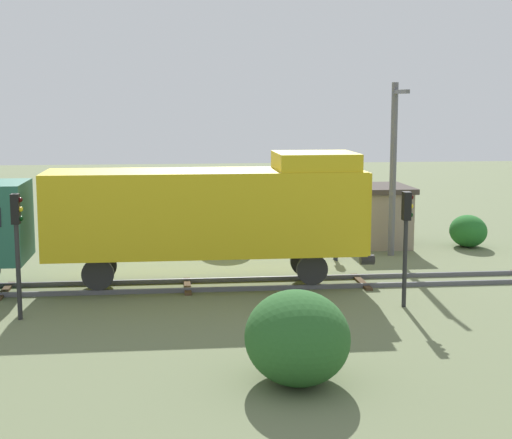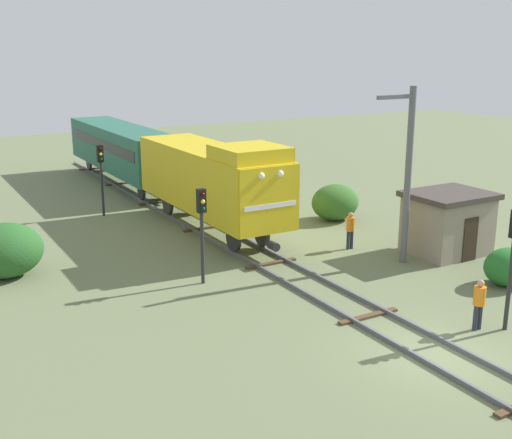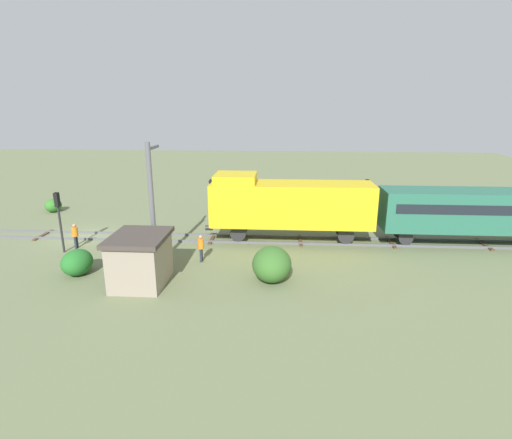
{
  "view_description": "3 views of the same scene",
  "coord_description": "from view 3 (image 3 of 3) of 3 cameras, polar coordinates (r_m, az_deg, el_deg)",
  "views": [
    {
      "loc": [
        -27.22,
        16.28,
        6.5
      ],
      "look_at": [
        -0.89,
        13.4,
        2.53
      ],
      "focal_mm": 55.0,
      "sensor_mm": 36.0,
      "label": 1
    },
    {
      "loc": [
        -13.3,
        -12.22,
        8.79
      ],
      "look_at": [
        0.72,
        11.92,
        1.28
      ],
      "focal_mm": 45.0,
      "sensor_mm": 36.0,
      "label": 2
    },
    {
      "loc": [
        26.84,
        14.34,
        9.3
      ],
      "look_at": [
        -0.36,
        12.58,
        1.43
      ],
      "focal_mm": 28.0,
      "sensor_mm": 36.0,
      "label": 3
    }
  ],
  "objects": [
    {
      "name": "bush_far",
      "position": [
        24.81,
        -24.19,
        -5.61
      ],
      "size": [
        2.0,
        1.64,
        1.45
      ],
      "primitive_type": "ellipsoid",
      "color": "#226726",
      "rests_on": "ground"
    },
    {
      "name": "bush_back",
      "position": [
        21.84,
        2.27,
        -6.39
      ],
      "size": [
        2.62,
        2.14,
        1.9
      ],
      "primitive_type": "ellipsoid",
      "color": "#346226",
      "rests_on": "ground"
    },
    {
      "name": "worker_by_signal",
      "position": [
        24.59,
        -7.87,
        -3.8
      ],
      "size": [
        0.38,
        0.38,
        1.7
      ],
      "rotation": [
        0.0,
        0.0,
        0.01
      ],
      "color": "#262B38",
      "rests_on": "ground"
    },
    {
      "name": "ground_plane",
      "position": [
        31.82,
        -23.3,
        -2.26
      ],
      "size": [
        113.39,
        113.39,
        0.0
      ],
      "primitive_type": "plane",
      "color": "#66704C"
    },
    {
      "name": "bush_near",
      "position": [
        40.18,
        -26.97,
        1.8
      ],
      "size": [
        1.63,
        1.33,
        1.18
      ],
      "primitive_type": "ellipsoid",
      "color": "#307326",
      "rests_on": "ground"
    },
    {
      "name": "worker_near_track",
      "position": [
        29.21,
        -24.42,
        -1.91
      ],
      "size": [
        0.38,
        0.38,
        1.7
      ],
      "rotation": [
        0.0,
        0.0,
        5.86
      ],
      "color": "#262B38",
      "rests_on": "ground"
    },
    {
      "name": "locomotive",
      "position": [
        27.62,
        4.69,
        2.38
      ],
      "size": [
        2.9,
        11.6,
        4.6
      ],
      "color": "gold",
      "rests_on": "railway_track"
    },
    {
      "name": "traffic_signal_far",
      "position": [
        31.82,
        15.47,
        3.49
      ],
      "size": [
        0.32,
        0.34,
        3.83
      ],
      "color": "#262628",
      "rests_on": "ground"
    },
    {
      "name": "relay_hut",
      "position": [
        22.17,
        -16.19,
        -5.47
      ],
      "size": [
        3.5,
        2.9,
        2.74
      ],
      "color": "gray",
      "rests_on": "ground"
    },
    {
      "name": "passenger_car_leading",
      "position": [
        30.95,
        30.2,
        1.23
      ],
      "size": [
        2.84,
        14.0,
        3.66
      ],
      "color": "#26604C",
      "rests_on": "railway_track"
    },
    {
      "name": "traffic_signal_mid",
      "position": [
        31.45,
        -6.39,
        3.7
      ],
      "size": [
        0.32,
        0.34,
        3.72
      ],
      "color": "#262628",
      "rests_on": "ground"
    },
    {
      "name": "catenary_mast",
      "position": [
        23.75,
        -14.62,
        2.44
      ],
      "size": [
        1.94,
        0.28,
        7.33
      ],
      "color": "#595960",
      "rests_on": "ground"
    },
    {
      "name": "railway_track",
      "position": [
        31.8,
        -23.31,
        -2.13
      ],
      "size": [
        2.4,
        75.59,
        0.16
      ],
      "color": "#595960",
      "rests_on": "ground"
    },
    {
      "name": "bush_mid",
      "position": [
        37.58,
        2.21,
        3.47
      ],
      "size": [
        3.0,
        2.46,
        2.19
      ],
      "primitive_type": "ellipsoid",
      "color": "#285B26",
      "rests_on": "ground"
    },
    {
      "name": "traffic_signal_near",
      "position": [
        28.31,
        -26.39,
        1.07
      ],
      "size": [
        0.32,
        0.34,
        3.98
      ],
      "color": "#262628",
      "rests_on": "ground"
    }
  ]
}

